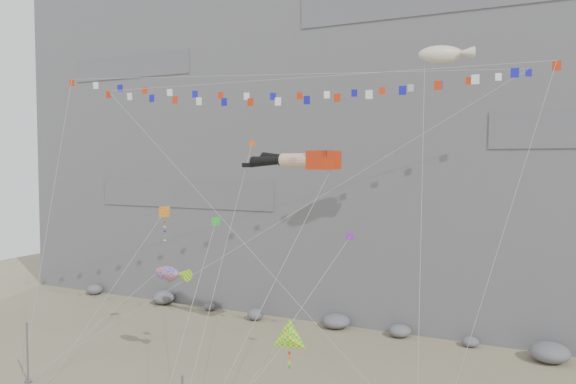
{
  "coord_description": "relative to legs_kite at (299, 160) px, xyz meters",
  "views": [
    {
      "loc": [
        18.41,
        -31.07,
        15.53
      ],
      "look_at": [
        -1.08,
        9.0,
        13.04
      ],
      "focal_mm": 35.0,
      "sensor_mm": 36.0,
      "label": 1
    }
  ],
  "objects": [
    {
      "name": "flag_banner_upper",
      "position": [
        -1.9,
        1.7,
        6.65
      ],
      "size": [
        34.28,
        18.38,
        29.47
      ],
      "color": "#B8280B",
      "rests_on": "ground"
    },
    {
      "name": "anchor_pole_left",
      "position": [
        -15.68,
        -11.24,
        -13.43
      ],
      "size": [
        0.12,
        0.12,
        4.28
      ],
      "primitive_type": "cylinder",
      "color": "slate",
      "rests_on": "ground"
    },
    {
      "name": "small_kite_b",
      "position": [
        5.03,
        -3.11,
        -5.24
      ],
      "size": [
        5.11,
        10.85,
        15.31
      ],
      "color": "purple",
      "rests_on": "ground"
    },
    {
      "name": "fish_windsock",
      "position": [
        -8.11,
        -5.33,
        -8.24
      ],
      "size": [
        9.31,
        6.79,
        11.97
      ],
      "color": "#FD570C",
      "rests_on": "ground"
    },
    {
      "name": "cliff",
      "position": [
        -0.89,
        25.21,
        9.43
      ],
      "size": [
        80.0,
        28.0,
        50.0
      ],
      "primitive_type": "cube",
      "color": "slate",
      "rests_on": "ground"
    },
    {
      "name": "legs_kite",
      "position": [
        0.0,
        0.0,
        0.0
      ],
      "size": [
        7.84,
        15.87,
        20.95
      ],
      "rotation": [
        0.0,
        0.0,
        -0.13
      ],
      "color": "#B8280B",
      "rests_on": "ground"
    },
    {
      "name": "blimp_windsock",
      "position": [
        9.71,
        2.96,
        7.41
      ],
      "size": [
        4.29,
        12.44,
        25.46
      ],
      "color": "beige",
      "rests_on": "ground"
    },
    {
      "name": "flag_banner_lower",
      "position": [
        1.35,
        -3.95,
        5.39
      ],
      "size": [
        31.72,
        5.23,
        23.95
      ],
      "color": "#B8280B",
      "rests_on": "ground"
    },
    {
      "name": "small_kite_c",
      "position": [
        -3.16,
        -6.49,
        -4.23
      ],
      "size": [
        1.91,
        8.96,
        14.15
      ],
      "color": "green",
      "rests_on": "ground"
    },
    {
      "name": "delta_kite",
      "position": [
        4.37,
        -10.71,
        -9.78
      ],
      "size": [
        4.9,
        4.55,
        7.97
      ],
      "color": "yellow",
      "rests_on": "ground"
    },
    {
      "name": "talus_boulders",
      "position": [
        -0.89,
        10.21,
        -14.97
      ],
      "size": [
        60.0,
        3.0,
        1.2
      ],
      "primitive_type": null,
      "color": "slate",
      "rests_on": "ground"
    },
    {
      "name": "harlequin_kite",
      "position": [
        -10.3,
        -2.86,
        -4.08
      ],
      "size": [
        4.77,
        9.21,
        14.62
      ],
      "color": "red",
      "rests_on": "ground"
    },
    {
      "name": "small_kite_a",
      "position": [
        -4.8,
        1.16,
        0.83
      ],
      "size": [
        3.9,
        15.07,
        22.49
      ],
      "color": "#FA5715",
      "rests_on": "ground"
    }
  ]
}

